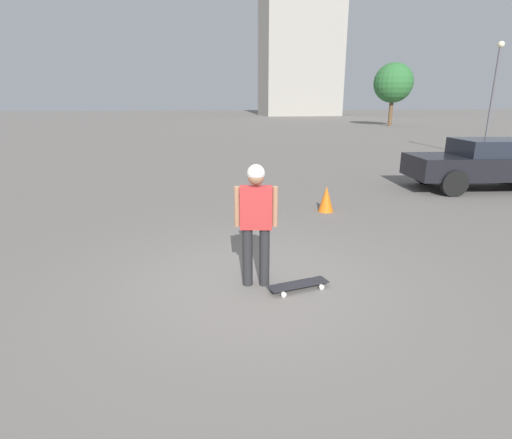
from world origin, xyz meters
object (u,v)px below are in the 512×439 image
at_px(car_parked_near, 487,163).
at_px(traffic_cone, 326,199).
at_px(skateboard, 299,285).
at_px(person, 256,215).

height_order(car_parked_near, traffic_cone, car_parked_near).
distance_m(skateboard, car_parked_near, 8.93).
xyz_separation_m(skateboard, car_parked_near, (5.12, -7.28, 0.70)).
height_order(person, car_parked_near, person).
relative_size(person, skateboard, 1.94).
relative_size(person, traffic_cone, 2.83).
relative_size(person, car_parked_near, 0.37).
bearing_deg(car_parked_near, person, 41.04).
bearing_deg(person, skateboard, -13.87).
bearing_deg(skateboard, person, -37.17).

